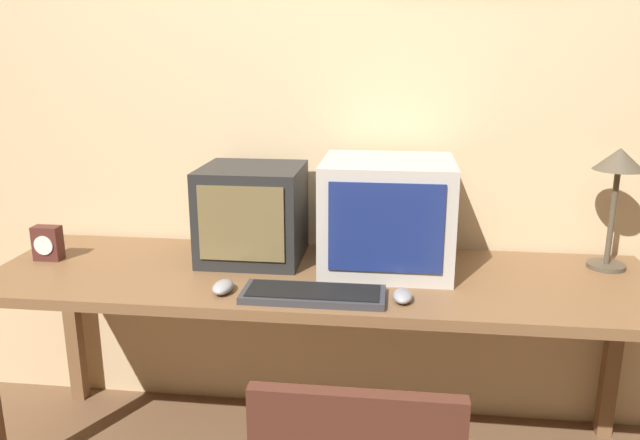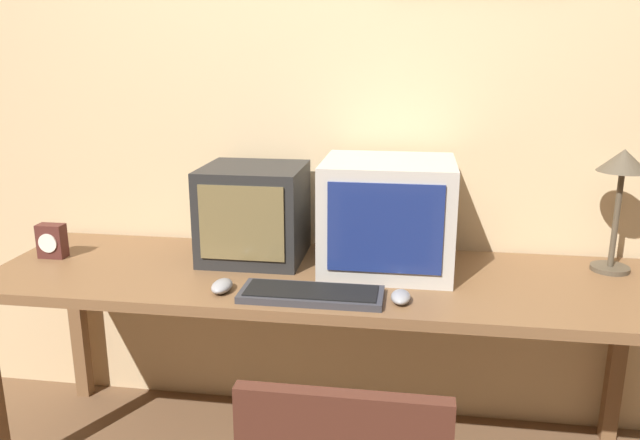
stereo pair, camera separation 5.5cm
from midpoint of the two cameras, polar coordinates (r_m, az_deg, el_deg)
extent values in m
cube|color=#D1B284|center=(2.43, 0.50, 10.93)|extent=(8.00, 0.05, 2.60)
cube|color=brown|center=(2.17, -0.72, -5.38)|extent=(2.30, 0.68, 0.04)
cube|color=brown|center=(2.91, -22.16, -8.82)|extent=(0.06, 0.06, 0.70)
cube|color=brown|center=(2.70, 24.65, -11.09)|extent=(0.06, 0.06, 0.70)
cube|color=black|center=(2.30, -6.84, 0.64)|extent=(0.36, 0.34, 0.34)
cube|color=brown|center=(2.13, -7.97, -0.37)|extent=(0.30, 0.01, 0.26)
cube|color=#B7B2A8|center=(2.19, 5.43, 0.50)|extent=(0.45, 0.40, 0.39)
cube|color=navy|center=(1.99, 5.25, -0.76)|extent=(0.37, 0.01, 0.29)
cube|color=#333338|center=(1.96, -1.42, -6.83)|extent=(0.45, 0.17, 0.02)
cube|color=black|center=(1.95, -1.42, -6.48)|extent=(0.41, 0.14, 0.00)
ellipsoid|color=gray|center=(1.94, 6.76, -6.92)|extent=(0.06, 0.10, 0.03)
ellipsoid|color=gray|center=(2.03, -9.63, -6.06)|extent=(0.06, 0.11, 0.04)
cube|color=#4C231E|center=(2.51, -24.20, -1.94)|extent=(0.10, 0.05, 0.13)
cylinder|color=white|center=(2.49, -24.55, -2.14)|extent=(0.07, 0.00, 0.07)
cylinder|color=#4C4233|center=(2.43, 24.10, -3.83)|extent=(0.13, 0.13, 0.02)
cylinder|color=#4C4233|center=(2.38, 24.57, 0.32)|extent=(0.02, 0.02, 0.35)
cone|color=#4C4233|center=(2.34, 25.11, 5.07)|extent=(0.17, 0.17, 0.08)
camera|label=1|loc=(0.03, -90.74, -0.20)|focal=35.00mm
camera|label=2|loc=(0.03, 89.26, 0.20)|focal=35.00mm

